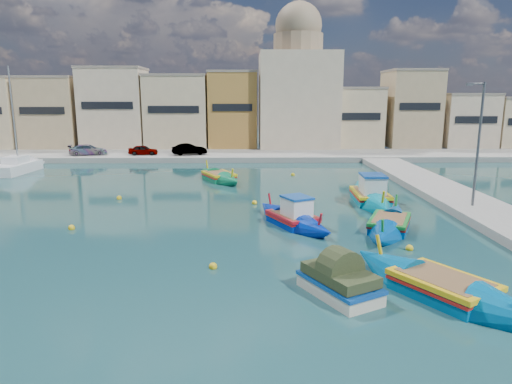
# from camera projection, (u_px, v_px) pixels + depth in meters

# --- Properties ---
(ground) EXTENTS (160.00, 160.00, 0.00)m
(ground) POSITION_uv_depth(u_px,v_px,m) (177.00, 245.00, 22.37)
(ground) COLOR #143C3C
(ground) RESTS_ON ground
(north_quay) EXTENTS (80.00, 8.00, 0.60)m
(north_quay) POSITION_uv_depth(u_px,v_px,m) (219.00, 156.00, 53.62)
(north_quay) COLOR gray
(north_quay) RESTS_ON ground
(north_townhouses) EXTENTS (83.20, 7.87, 10.19)m
(north_townhouses) POSITION_uv_depth(u_px,v_px,m) (272.00, 113.00, 59.95)
(north_townhouses) COLOR #CBB68D
(north_townhouses) RESTS_ON ground
(church_block) EXTENTS (10.00, 10.00, 19.10)m
(church_block) POSITION_uv_depth(u_px,v_px,m) (298.00, 86.00, 59.92)
(church_block) COLOR beige
(church_block) RESTS_ON ground
(quay_street_lamp) EXTENTS (1.18, 0.16, 8.00)m
(quay_street_lamp) POSITION_uv_depth(u_px,v_px,m) (478.00, 144.00, 27.62)
(quay_street_lamp) COLOR #595B60
(quay_street_lamp) RESTS_ON ground
(parked_cars) EXTENTS (15.74, 2.58, 1.27)m
(parked_cars) POSITION_uv_depth(u_px,v_px,m) (135.00, 150.00, 51.82)
(parked_cars) COLOR #4C1919
(parked_cars) RESTS_ON north_quay
(luzzu_turquoise_cabin) EXTENTS (2.55, 9.82, 3.13)m
(luzzu_turquoise_cabin) POSITION_uv_depth(u_px,v_px,m) (370.00, 197.00, 31.37)
(luzzu_turquoise_cabin) COLOR #0087A2
(luzzu_turquoise_cabin) RESTS_ON ground
(luzzu_blue_cabin) EXTENTS (4.95, 7.52, 2.65)m
(luzzu_blue_cabin) POSITION_uv_depth(u_px,v_px,m) (293.00, 219.00, 25.86)
(luzzu_blue_cabin) COLOR #0025A6
(luzzu_blue_cabin) RESTS_ON ground
(luzzu_green) EXTENTS (5.26, 7.85, 2.45)m
(luzzu_green) POSITION_uv_depth(u_px,v_px,m) (219.00, 177.00, 39.48)
(luzzu_green) COLOR #0B7449
(luzzu_green) RESTS_ON ground
(luzzu_blue_south) EXTENTS (5.07, 8.31, 2.38)m
(luzzu_blue_south) POSITION_uv_depth(u_px,v_px,m) (389.00, 225.00, 25.00)
(luzzu_blue_south) COLOR #004B9F
(luzzu_blue_south) RESTS_ON ground
(luzzu_cyan_south) EXTENTS (6.42, 8.39, 2.67)m
(luzzu_cyan_south) POSITION_uv_depth(u_px,v_px,m) (443.00, 289.00, 16.59)
(luzzu_cyan_south) COLOR #0063A0
(luzzu_cyan_south) RESTS_ON ground
(tender_near) EXTENTS (3.01, 3.61, 1.57)m
(tender_near) POSITION_uv_depth(u_px,v_px,m) (339.00, 283.00, 16.67)
(tender_near) COLOR beige
(tender_near) RESTS_ON ground
(yacht_north) EXTENTS (2.88, 8.17, 10.71)m
(yacht_north) POSITION_uv_depth(u_px,v_px,m) (26.00, 166.00, 45.00)
(yacht_north) COLOR white
(yacht_north) RESTS_ON ground
(mooring_buoys) EXTENTS (17.76, 23.32, 0.36)m
(mooring_buoys) POSITION_uv_depth(u_px,v_px,m) (227.00, 212.00, 28.54)
(mooring_buoys) COLOR yellow
(mooring_buoys) RESTS_ON ground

